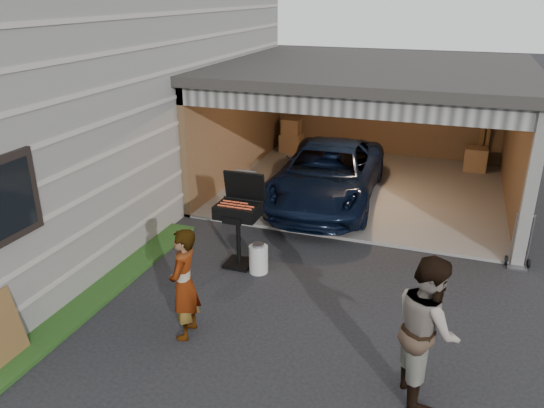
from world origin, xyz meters
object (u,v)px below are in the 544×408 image
(man, at_px, (427,328))
(hand_truck, at_px, (518,257))
(minivan, at_px, (327,177))
(woman, at_px, (184,284))
(propane_tank, at_px, (259,259))
(bbq_grill, at_px, (239,213))

(man, bearing_deg, hand_truck, -39.89)
(minivan, bearing_deg, woman, -99.64)
(minivan, bearing_deg, propane_tank, -98.37)
(minivan, height_order, woman, woman)
(hand_truck, bearing_deg, bbq_grill, -161.84)
(minivan, height_order, hand_truck, minivan)
(bbq_grill, xyz_separation_m, propane_tank, (0.40, -0.15, -0.71))
(woman, height_order, man, man)
(woman, bearing_deg, minivan, 166.17)
(woman, relative_size, propane_tank, 3.32)
(man, relative_size, propane_tank, 3.74)
(woman, bearing_deg, propane_tank, 163.98)
(woman, relative_size, man, 0.89)
(propane_tank, relative_size, hand_truck, 0.49)
(propane_tank, distance_m, hand_truck, 4.41)
(man, distance_m, bbq_grill, 3.88)
(propane_tank, bearing_deg, woman, -98.81)
(bbq_grill, height_order, propane_tank, bbq_grill)
(propane_tank, bearing_deg, minivan, 84.65)
(woman, xyz_separation_m, propane_tank, (0.30, 1.95, -0.55))
(woman, relative_size, bbq_grill, 0.99)
(minivan, bearing_deg, hand_truck, -28.14)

